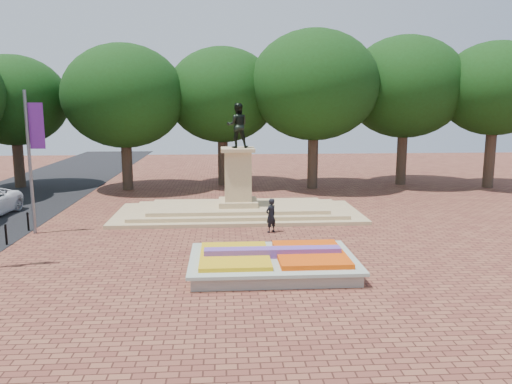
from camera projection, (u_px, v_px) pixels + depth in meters
ground at (244, 256)px, 21.02m from camera, size 90.00×90.00×0.00m
flower_bed at (273, 261)px, 19.06m from camera, size 6.30×4.30×0.91m
monument at (238, 200)px, 28.73m from camera, size 14.00×6.00×6.40m
tree_row_back at (264, 100)px, 37.73m from camera, size 44.80×8.80×10.43m
pedestrian at (271, 215)px, 24.84m from camera, size 0.75×0.71×1.72m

